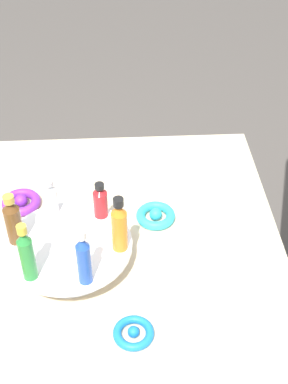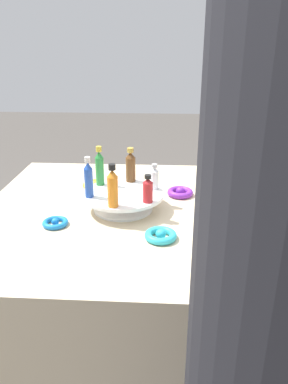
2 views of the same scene
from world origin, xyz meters
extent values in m
plane|color=#4C4742|center=(0.00, 0.00, 0.00)|extent=(12.00, 12.00, 0.00)
cube|color=beige|center=(0.00, 0.00, 0.38)|extent=(1.06, 1.06, 0.76)
cylinder|color=white|center=(0.00, 0.00, 0.77)|extent=(0.22, 0.22, 0.01)
cylinder|color=white|center=(0.00, 0.00, 0.79)|extent=(0.12, 0.12, 0.04)
cylinder|color=white|center=(0.00, 0.00, 0.82)|extent=(0.30, 0.30, 0.01)
cylinder|color=orange|center=(-0.12, 0.02, 0.88)|extent=(0.04, 0.04, 0.11)
cone|color=orange|center=(-0.12, 0.02, 0.94)|extent=(0.03, 0.03, 0.02)
cylinder|color=black|center=(-0.12, 0.02, 0.97)|extent=(0.02, 0.02, 0.02)
cylinder|color=#B21E23|center=(-0.08, -0.10, 0.86)|extent=(0.03, 0.03, 0.07)
cone|color=#B21E23|center=(-0.08, -0.10, 0.90)|extent=(0.03, 0.03, 0.02)
cylinder|color=black|center=(-0.08, -0.10, 0.92)|extent=(0.02, 0.02, 0.01)
cylinder|color=silver|center=(0.04, -0.11, 0.86)|extent=(0.03, 0.03, 0.07)
cone|color=silver|center=(0.04, -0.11, 0.90)|extent=(0.03, 0.03, 0.02)
cylinder|color=#B2B2B7|center=(0.04, -0.11, 0.92)|extent=(0.02, 0.02, 0.01)
cylinder|color=brown|center=(0.12, -0.02, 0.87)|extent=(0.04, 0.04, 0.10)
cone|color=brown|center=(0.12, -0.02, 0.93)|extent=(0.04, 0.04, 0.02)
cylinder|color=#B79338|center=(0.12, -0.02, 0.95)|extent=(0.03, 0.03, 0.02)
cylinder|color=#288438|center=(0.08, 0.10, 0.88)|extent=(0.03, 0.03, 0.11)
cone|color=#288438|center=(0.08, 0.10, 0.95)|extent=(0.03, 0.03, 0.02)
cylinder|color=gold|center=(0.08, 0.10, 0.97)|extent=(0.02, 0.02, 0.02)
cylinder|color=#234CAD|center=(-0.04, 0.11, 0.88)|extent=(0.03, 0.03, 0.11)
cone|color=#234CAD|center=(-0.04, 0.11, 0.94)|extent=(0.03, 0.03, 0.02)
cylinder|color=silver|center=(-0.04, 0.11, 0.96)|extent=(0.02, 0.02, 0.02)
torus|color=gold|center=(0.22, 0.14, 0.77)|extent=(0.11, 0.11, 0.02)
sphere|color=gold|center=(0.22, 0.14, 0.77)|extent=(0.03, 0.03, 0.03)
torus|color=blue|center=(-0.14, 0.22, 0.77)|extent=(0.09, 0.09, 0.02)
sphere|color=blue|center=(-0.14, 0.22, 0.77)|extent=(0.03, 0.03, 0.03)
torus|color=#2DB7CC|center=(-0.22, -0.14, 0.77)|extent=(0.10, 0.10, 0.02)
sphere|color=#2DB7CC|center=(-0.22, -0.14, 0.78)|extent=(0.03, 0.03, 0.03)
torus|color=purple|center=(0.14, -0.22, 0.77)|extent=(0.10, 0.10, 0.03)
sphere|color=purple|center=(0.14, -0.22, 0.78)|extent=(0.04, 0.04, 0.04)
camera|label=1|loc=(-0.13, 0.89, 1.72)|focal=50.00mm
camera|label=2|loc=(-1.26, -0.15, 1.35)|focal=35.00mm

